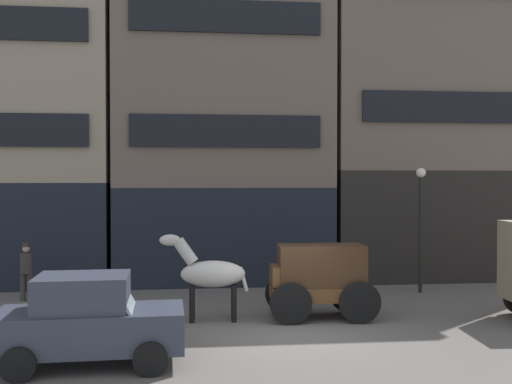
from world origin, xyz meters
The scene contains 9 objects.
ground_plane centered at (0.00, 0.00, 0.00)m, with size 120.00×120.00×0.00m, color #605B56.
building_far_left centered at (-8.68, 9.87, 7.33)m, with size 7.25×7.08×14.58m.
building_center_left centered at (-1.27, 9.87, 7.84)m, with size 8.26×7.08×15.60m.
building_center_right centered at (7.40, 9.87, 6.81)m, with size 9.80×7.08×13.54m.
cargo_wagon centered at (0.95, 1.84, 1.15)m, with size 2.96×1.62×1.98m.
draft_horse centered at (-2.00, 1.84, 1.27)m, with size 2.35×0.67×2.30m.
sedan_dark centered at (-4.52, -1.73, 0.91)m, with size 3.76×1.97×1.83m.
pedestrian_officer centered at (-7.52, 5.12, 0.98)m, with size 0.51×0.51×1.79m.
streetlamp_curbside centered at (5.07, 5.12, 2.67)m, with size 0.32×0.32×4.12m.
Camera 1 is at (-2.50, -14.06, 3.75)m, focal length 42.39 mm.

